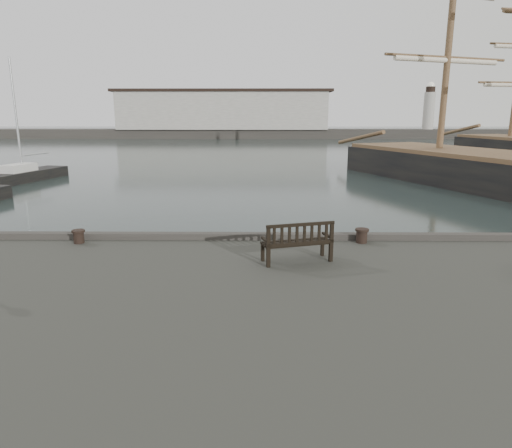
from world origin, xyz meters
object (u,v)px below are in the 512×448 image
Objects in this scene: bollard_left at (79,237)px; yacht_d at (27,178)px; bench at (297,249)px; bollard_right at (362,236)px.

yacht_d is at bearing 119.79° from bollard_left.
bollard_left is (-6.06, 1.61, -0.13)m from bench.
yacht_d is (-21.54, 23.46, -1.53)m from bollard_right.
bollard_left is 0.04× the size of yacht_d.
bench is 4.49× the size of bollard_right.
bollard_left is 8.04m from bollard_right.
bollard_right reaches higher than bollard_left.
bollard_left is 27.22m from yacht_d.
bench is 0.18× the size of yacht_d.
bench is 2.63m from bollard_right.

